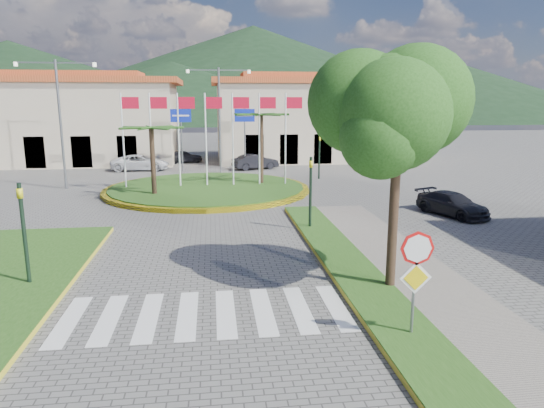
{
  "coord_description": "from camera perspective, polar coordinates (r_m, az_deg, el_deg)",
  "views": [
    {
      "loc": [
        0.35,
        -8.05,
        5.5
      ],
      "look_at": [
        2.34,
        8.0,
        2.06
      ],
      "focal_mm": 32.0,
      "sensor_mm": 36.0,
      "label": 1
    }
  ],
  "objects": [
    {
      "name": "roundabout_island",
      "position": [
        30.52,
        -7.62,
        1.85
      ],
      "size": [
        12.7,
        12.7,
        6.0
      ],
      "color": "yellow",
      "rests_on": "ground"
    },
    {
      "name": "building_left",
      "position": [
        48.26,
        -24.7,
        9.03
      ],
      "size": [
        23.32,
        9.54,
        8.05
      ],
      "color": "#C7B597",
      "rests_on": "ground"
    },
    {
      "name": "white_van",
      "position": [
        40.78,
        -15.25,
        4.73
      ],
      "size": [
        4.61,
        2.21,
        1.27
      ],
      "primitive_type": "imported",
      "rotation": [
        0.0,
        0.0,
        1.59
      ],
      "color": "silver",
      "rests_on": "ground"
    },
    {
      "name": "car_dark_a",
      "position": [
        44.99,
        -10.35,
        5.52
      ],
      "size": [
        3.58,
        2.15,
        1.14
      ],
      "primitive_type": "imported",
      "rotation": [
        0.0,
        0.0,
        1.83
      ],
      "color": "black",
      "rests_on": "ground"
    },
    {
      "name": "hill_far_mid",
      "position": [
        168.95,
        -2.17,
        15.22
      ],
      "size": [
        180.0,
        180.0,
        30.0
      ],
      "primitive_type": "cone",
      "color": "black",
      "rests_on": "ground"
    },
    {
      "name": "traffic_light_right",
      "position": [
        20.78,
        4.56,
        2.1
      ],
      "size": [
        0.15,
        0.18,
        3.2
      ],
      "color": "black",
      "rests_on": "ground"
    },
    {
      "name": "stop_sign",
      "position": [
        11.61,
        16.58,
        -7.17
      ],
      "size": [
        0.8,
        0.11,
        2.65
      ],
      "color": "slate",
      "rests_on": "ground"
    },
    {
      "name": "crosswalk",
      "position": [
        13.25,
        -8.13,
        -12.64
      ],
      "size": [
        8.0,
        3.0,
        0.01
      ],
      "primitive_type": "cube",
      "color": "silver",
      "rests_on": "ground"
    },
    {
      "name": "hill_near_back",
      "position": [
        138.46,
        -11.66,
        12.8
      ],
      "size": [
        110.0,
        110.0,
        16.0
      ],
      "primitive_type": "cone",
      "color": "black",
      "rests_on": "ground"
    },
    {
      "name": "direction_sign_east",
      "position": [
        39.15,
        -3.23,
        9.1
      ],
      "size": [
        1.6,
        0.14,
        5.2
      ],
      "color": "slate",
      "rests_on": "ground"
    },
    {
      "name": "street_lamp_centre",
      "position": [
        38.06,
        -6.2,
        10.42
      ],
      "size": [
        4.8,
        0.16,
        8.0
      ],
      "color": "slate",
      "rests_on": "ground"
    },
    {
      "name": "verge_right",
      "position": [
        12.25,
        15.57,
        -14.69
      ],
      "size": [
        1.6,
        28.0,
        0.18
      ],
      "primitive_type": "cube",
      "color": "#234C15",
      "rests_on": "ground"
    },
    {
      "name": "deciduous_tree",
      "position": [
        14.03,
        14.71,
        10.28
      ],
      "size": [
        3.6,
        3.6,
        6.8
      ],
      "color": "black",
      "rests_on": "ground"
    },
    {
      "name": "sidewalk_right",
      "position": [
        12.74,
        20.71,
        -14.04
      ],
      "size": [
        4.0,
        28.0,
        0.15
      ],
      "primitive_type": "cube",
      "color": "gray",
      "rests_on": "ground"
    },
    {
      "name": "hill_far_east",
      "position": [
        159.14,
        19.36,
        12.61
      ],
      "size": [
        120.0,
        120.0,
        18.0
      ],
      "primitive_type": "cone",
      "color": "black",
      "rests_on": "ground"
    },
    {
      "name": "building_right",
      "position": [
        47.07,
        4.83,
        10.02
      ],
      "size": [
        19.08,
        9.54,
        8.05
      ],
      "color": "#C7B597",
      "rests_on": "ground"
    },
    {
      "name": "hill_far_west",
      "position": [
        158.15,
        -28.3,
        12.61
      ],
      "size": [
        140.0,
        140.0,
        22.0
      ],
      "primitive_type": "cone",
      "color": "black",
      "rests_on": "ground"
    },
    {
      "name": "street_lamp_west",
      "position": [
        33.4,
        -23.66,
        9.29
      ],
      "size": [
        4.8,
        0.16,
        8.0
      ],
      "color": "slate",
      "rests_on": "ground"
    },
    {
      "name": "car_dark_b",
      "position": [
        40.05,
        -1.96,
        4.99
      ],
      "size": [
        3.97,
        2.42,
        1.24
      ],
      "primitive_type": "imported",
      "rotation": [
        0.0,
        0.0,
        1.89
      ],
      "color": "black",
      "rests_on": "ground"
    },
    {
      "name": "car_side_right",
      "position": [
        25.34,
        20.46,
        -0.0
      ],
      "size": [
        2.86,
        4.19,
        1.13
      ],
      "primitive_type": "imported",
      "rotation": [
        0.0,
        0.0,
        0.36
      ],
      "color": "black",
      "rests_on": "ground"
    },
    {
      "name": "ground",
      "position": [
        9.75,
        -8.52,
        -22.49
      ],
      "size": [
        160.0,
        160.0,
        0.0
      ],
      "primitive_type": "plane",
      "color": "slate",
      "rests_on": "ground"
    },
    {
      "name": "traffic_light_far",
      "position": [
        35.08,
        5.59,
        6.12
      ],
      "size": [
        0.18,
        0.15,
        3.2
      ],
      "color": "black",
      "rests_on": "ground"
    },
    {
      "name": "traffic_light_left",
      "position": [
        15.97,
        -27.21,
        -2.24
      ],
      "size": [
        0.15,
        0.18,
        3.2
      ],
      "color": "black",
      "rests_on": "ground"
    },
    {
      "name": "direction_sign_west",
      "position": [
        39.14,
        -10.64,
        8.91
      ],
      "size": [
        1.6,
        0.14,
        5.2
      ],
      "color": "slate",
      "rests_on": "ground"
    }
  ]
}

